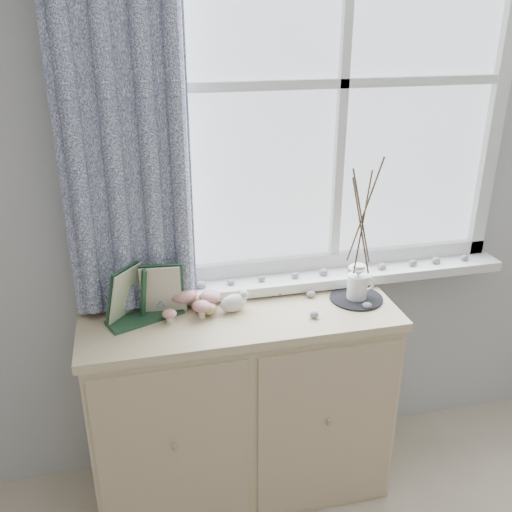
# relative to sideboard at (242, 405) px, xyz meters

# --- Properties ---
(sideboard) EXTENTS (1.20, 0.45, 0.85)m
(sideboard) POSITION_rel_sideboard_xyz_m (0.00, 0.00, 0.00)
(sideboard) COLOR beige
(sideboard) RESTS_ON ground
(botanical_book) EXTENTS (0.35, 0.24, 0.22)m
(botanical_book) POSITION_rel_sideboard_xyz_m (-0.35, 0.01, 0.54)
(botanical_book) COLOR #1F412A
(botanical_book) RESTS_ON sideboard
(toadstool_cluster) EXTENTS (0.23, 0.16, 0.10)m
(toadstool_cluster) POSITION_rel_sideboard_xyz_m (-0.18, 0.05, 0.48)
(toadstool_cluster) COLOR silver
(toadstool_cluster) RESTS_ON sideboard
(wooden_eggs) EXTENTS (0.10, 0.11, 0.07)m
(wooden_eggs) POSITION_rel_sideboard_xyz_m (-0.14, 0.05, 0.45)
(wooden_eggs) COLOR tan
(wooden_eggs) RESTS_ON sideboard
(songbird_figurine) EXTENTS (0.16, 0.10, 0.08)m
(songbird_figurine) POSITION_rel_sideboard_xyz_m (-0.02, 0.02, 0.46)
(songbird_figurine) COLOR silver
(songbird_figurine) RESTS_ON sideboard
(crocheted_doily) EXTENTS (0.21, 0.21, 0.01)m
(crocheted_doily) POSITION_rel_sideboard_xyz_m (0.47, 0.01, 0.43)
(crocheted_doily) COLOR black
(crocheted_doily) RESTS_ON sideboard
(twig_pitcher) EXTENTS (0.21, 0.21, 0.60)m
(twig_pitcher) POSITION_rel_sideboard_xyz_m (0.47, 0.01, 0.77)
(twig_pitcher) COLOR silver
(twig_pitcher) RESTS_ON crocheted_doily
(sideboard_pebbles) EXTENTS (0.34, 0.23, 0.03)m
(sideboard_pebbles) POSITION_rel_sideboard_xyz_m (0.30, 0.00, 0.44)
(sideboard_pebbles) COLOR #9C9C9F
(sideboard_pebbles) RESTS_ON sideboard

